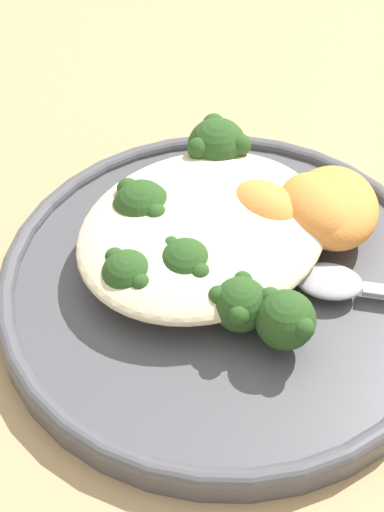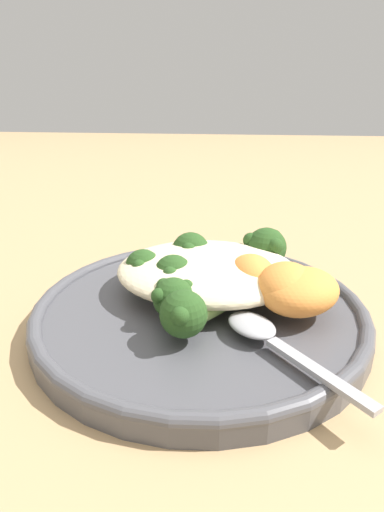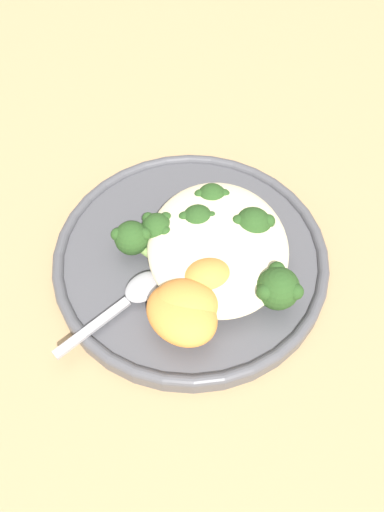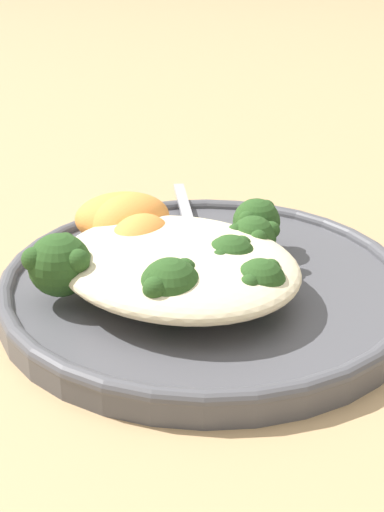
{
  "view_description": "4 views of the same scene",
  "coord_description": "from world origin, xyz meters",
  "px_view_note": "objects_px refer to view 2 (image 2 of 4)",
  "views": [
    {
      "loc": [
        -0.22,
        -0.29,
        0.42
      ],
      "look_at": [
        -0.0,
        -0.01,
        0.04
      ],
      "focal_mm": 60.0,
      "sensor_mm": 36.0,
      "label": 1
    },
    {
      "loc": [
        0.05,
        -0.33,
        0.19
      ],
      "look_at": [
        0.01,
        -0.0,
        0.06
      ],
      "focal_mm": 28.0,
      "sensor_mm": 36.0,
      "label": 2
    },
    {
      "loc": [
        0.31,
        -0.02,
        0.45
      ],
      "look_at": [
        0.04,
        -0.01,
        0.04
      ],
      "focal_mm": 35.0,
      "sensor_mm": 36.0,
      "label": 3
    },
    {
      "loc": [
        -0.23,
        0.35,
        0.25
      ],
      "look_at": [
        0.02,
        -0.0,
        0.04
      ],
      "focal_mm": 50.0,
      "sensor_mm": 36.0,
      "label": 4
    }
  ],
  "objects_px": {
    "quinoa_mound": "(208,270)",
    "broccoli_stalk_1": "(233,269)",
    "broccoli_stalk_3": "(159,272)",
    "broccoli_stalk_0": "(265,250)",
    "sweet_potato_chunk_2": "(252,273)",
    "broccoli_stalk_2": "(197,257)",
    "plate": "(200,309)",
    "broccoli_stalk_6": "(196,310)",
    "sweet_potato_chunk_1": "(300,291)",
    "sweet_potato_chunk_0": "(286,287)",
    "spoon": "(264,334)",
    "broccoli_stalk_4": "(190,278)",
    "broccoli_stalk_5": "(190,296)"
  },
  "relations": [
    {
      "from": "plate",
      "to": "quinoa_mound",
      "type": "height_order",
      "value": "quinoa_mound"
    },
    {
      "from": "broccoli_stalk_2",
      "to": "sweet_potato_chunk_2",
      "type": "height_order",
      "value": "broccoli_stalk_2"
    },
    {
      "from": "quinoa_mound",
      "to": "sweet_potato_chunk_2",
      "type": "relative_size",
      "value": 3.26
    },
    {
      "from": "broccoli_stalk_0",
      "to": "sweet_potato_chunk_2",
      "type": "relative_size",
      "value": 2.0
    },
    {
      "from": "broccoli_stalk_6",
      "to": "broccoli_stalk_4",
      "type": "bearing_deg",
      "value": -134.75
    },
    {
      "from": "broccoli_stalk_3",
      "to": "broccoli_stalk_2",
      "type": "bearing_deg",
      "value": -121.26
    },
    {
      "from": "sweet_potato_chunk_2",
      "to": "broccoli_stalk_6",
      "type": "bearing_deg",
      "value": -121.67
    },
    {
      "from": "plate",
      "to": "sweet_potato_chunk_0",
      "type": "relative_size",
      "value": 4.65
    },
    {
      "from": "plate",
      "to": "sweet_potato_chunk_0",
      "type": "bearing_deg",
      "value": -4.87
    },
    {
      "from": "broccoli_stalk_4",
      "to": "sweet_potato_chunk_0",
      "type": "xyz_separation_m",
      "value": [
        0.08,
        -0.01,
        0.0
      ]
    },
    {
      "from": "broccoli_stalk_4",
      "to": "broccoli_stalk_6",
      "type": "distance_m",
      "value": 0.06
    },
    {
      "from": "quinoa_mound",
      "to": "broccoli_stalk_1",
      "type": "height_order",
      "value": "quinoa_mound"
    },
    {
      "from": "broccoli_stalk_0",
      "to": "sweet_potato_chunk_1",
      "type": "distance_m",
      "value": 0.09
    },
    {
      "from": "plate",
      "to": "broccoli_stalk_6",
      "type": "bearing_deg",
      "value": -86.33
    },
    {
      "from": "broccoli_stalk_2",
      "to": "sweet_potato_chunk_0",
      "type": "relative_size",
      "value": 1.58
    },
    {
      "from": "plate",
      "to": "spoon",
      "type": "bearing_deg",
      "value": -46.21
    },
    {
      "from": "broccoli_stalk_2",
      "to": "sweet_potato_chunk_1",
      "type": "xyz_separation_m",
      "value": [
        0.09,
        -0.07,
        0.0
      ]
    },
    {
      "from": "broccoli_stalk_2",
      "to": "broccoli_stalk_0",
      "type": "bearing_deg",
      "value": -116.74
    },
    {
      "from": "quinoa_mound",
      "to": "broccoli_stalk_6",
      "type": "xyz_separation_m",
      "value": [
        -0.0,
        -0.07,
        -0.0
      ]
    },
    {
      "from": "broccoli_stalk_4",
      "to": "sweet_potato_chunk_0",
      "type": "relative_size",
      "value": 1.76
    },
    {
      "from": "broccoli_stalk_3",
      "to": "quinoa_mound",
      "type": "bearing_deg",
      "value": -161.21
    },
    {
      "from": "sweet_potato_chunk_1",
      "to": "broccoli_stalk_2",
      "type": "bearing_deg",
      "value": 144.72
    },
    {
      "from": "plate",
      "to": "broccoli_stalk_4",
      "type": "height_order",
      "value": "broccoli_stalk_4"
    },
    {
      "from": "broccoli_stalk_3",
      "to": "broccoli_stalk_6",
      "type": "relative_size",
      "value": 1.04
    },
    {
      "from": "sweet_potato_chunk_1",
      "to": "sweet_potato_chunk_2",
      "type": "distance_m",
      "value": 0.05
    },
    {
      "from": "broccoli_stalk_0",
      "to": "broccoli_stalk_4",
      "type": "distance_m",
      "value": 0.1
    },
    {
      "from": "quinoa_mound",
      "to": "broccoli_stalk_1",
      "type": "bearing_deg",
      "value": 29.66
    },
    {
      "from": "plate",
      "to": "broccoli_stalk_2",
      "type": "xyz_separation_m",
      "value": [
        -0.01,
        0.06,
        0.03
      ]
    },
    {
      "from": "broccoli_stalk_6",
      "to": "sweet_potato_chunk_1",
      "type": "xyz_separation_m",
      "value": [
        0.08,
        0.04,
        0.0
      ]
    },
    {
      "from": "broccoli_stalk_3",
      "to": "broccoli_stalk_4",
      "type": "relative_size",
      "value": 1.07
    },
    {
      "from": "broccoli_stalk_5",
      "to": "spoon",
      "type": "xyz_separation_m",
      "value": [
        0.06,
        -0.03,
        -0.01
      ]
    },
    {
      "from": "sweet_potato_chunk_2",
      "to": "sweet_potato_chunk_1",
      "type": "bearing_deg",
      "value": -37.13
    },
    {
      "from": "broccoli_stalk_3",
      "to": "broccoli_stalk_1",
      "type": "bearing_deg",
      "value": -153.42
    },
    {
      "from": "plate",
      "to": "sweet_potato_chunk_1",
      "type": "distance_m",
      "value": 0.09
    },
    {
      "from": "broccoli_stalk_2",
      "to": "broccoli_stalk_4",
      "type": "height_order",
      "value": "broccoli_stalk_2"
    },
    {
      "from": "broccoli_stalk_2",
      "to": "sweet_potato_chunk_0",
      "type": "height_order",
      "value": "same"
    },
    {
      "from": "broccoli_stalk_1",
      "to": "broccoli_stalk_2",
      "type": "xyz_separation_m",
      "value": [
        -0.04,
        0.02,
        0.0
      ]
    },
    {
      "from": "broccoli_stalk_0",
      "to": "sweet_potato_chunk_1",
      "type": "bearing_deg",
      "value": -147.36
    },
    {
      "from": "broccoli_stalk_5",
      "to": "spoon",
      "type": "distance_m",
      "value": 0.07
    },
    {
      "from": "broccoli_stalk_1",
      "to": "broccoli_stalk_2",
      "type": "distance_m",
      "value": 0.04
    },
    {
      "from": "plate",
      "to": "sweet_potato_chunk_0",
      "type": "distance_m",
      "value": 0.08
    },
    {
      "from": "broccoli_stalk_0",
      "to": "quinoa_mound",
      "type": "bearing_deg",
      "value": 148.31
    },
    {
      "from": "sweet_potato_chunk_2",
      "to": "broccoli_stalk_3",
      "type": "bearing_deg",
      "value": 179.1
    },
    {
      "from": "plate",
      "to": "broccoli_stalk_5",
      "type": "relative_size",
      "value": 3.23
    },
    {
      "from": "broccoli_stalk_6",
      "to": "sweet_potato_chunk_2",
      "type": "relative_size",
      "value": 2.18
    },
    {
      "from": "broccoli_stalk_5",
      "to": "broccoli_stalk_6",
      "type": "height_order",
      "value": "broccoli_stalk_6"
    },
    {
      "from": "broccoli_stalk_0",
      "to": "broccoli_stalk_5",
      "type": "relative_size",
      "value": 1.15
    },
    {
      "from": "broccoli_stalk_6",
      "to": "broccoli_stalk_3",
      "type": "bearing_deg",
      "value": -114.7
    },
    {
      "from": "broccoli_stalk_1",
      "to": "broccoli_stalk_2",
      "type": "relative_size",
      "value": 0.77
    },
    {
      "from": "broccoli_stalk_1",
      "to": "broccoli_stalk_3",
      "type": "xyz_separation_m",
      "value": [
        -0.07,
        -0.02,
        0.0
      ]
    }
  ]
}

